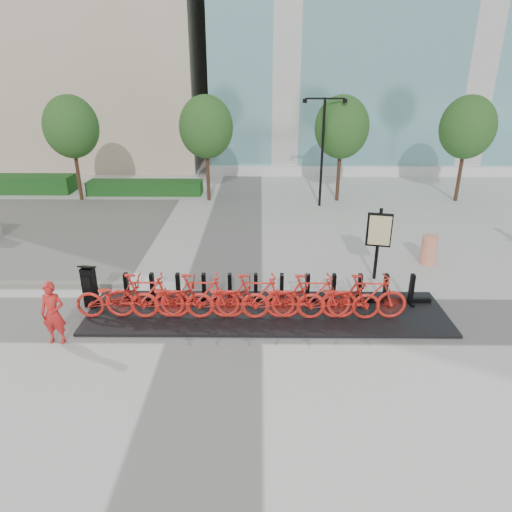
{
  "coord_description": "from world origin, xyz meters",
  "views": [
    {
      "loc": [
        1.12,
        -10.54,
        6.11
      ],
      "look_at": [
        1.0,
        1.5,
        1.2
      ],
      "focal_mm": 32.0,
      "sensor_mm": 36.0,
      "label": 1
    }
  ],
  "objects_px": {
    "kiosk": "(90,286)",
    "worker_red": "(53,313)",
    "bike_0": "(117,298)",
    "map_sign": "(379,233)",
    "construction_barrel": "(429,250)"
  },
  "relations": [
    {
      "from": "bike_0",
      "to": "worker_red",
      "type": "height_order",
      "value": "worker_red"
    },
    {
      "from": "construction_barrel",
      "to": "map_sign",
      "type": "distance_m",
      "value": 2.64
    },
    {
      "from": "kiosk",
      "to": "worker_red",
      "type": "bearing_deg",
      "value": -89.81
    },
    {
      "from": "kiosk",
      "to": "worker_red",
      "type": "distance_m",
      "value": 1.7
    },
    {
      "from": "map_sign",
      "to": "kiosk",
      "type": "bearing_deg",
      "value": -153.09
    },
    {
      "from": "bike_0",
      "to": "kiosk",
      "type": "height_order",
      "value": "kiosk"
    },
    {
      "from": "kiosk",
      "to": "map_sign",
      "type": "height_order",
      "value": "map_sign"
    },
    {
      "from": "worker_red",
      "to": "map_sign",
      "type": "distance_m",
      "value": 9.32
    },
    {
      "from": "construction_barrel",
      "to": "map_sign",
      "type": "xyz_separation_m",
      "value": [
        -2.08,
        -1.25,
        1.03
      ]
    },
    {
      "from": "map_sign",
      "to": "worker_red",
      "type": "bearing_deg",
      "value": -143.42
    },
    {
      "from": "worker_red",
      "to": "bike_0",
      "type": "bearing_deg",
      "value": 44.4
    },
    {
      "from": "construction_barrel",
      "to": "map_sign",
      "type": "height_order",
      "value": "map_sign"
    },
    {
      "from": "worker_red",
      "to": "construction_barrel",
      "type": "distance_m",
      "value": 11.71
    },
    {
      "from": "worker_red",
      "to": "construction_barrel",
      "type": "height_order",
      "value": "worker_red"
    },
    {
      "from": "kiosk",
      "to": "map_sign",
      "type": "xyz_separation_m",
      "value": [
        8.24,
        2.05,
        0.84
      ]
    }
  ]
}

